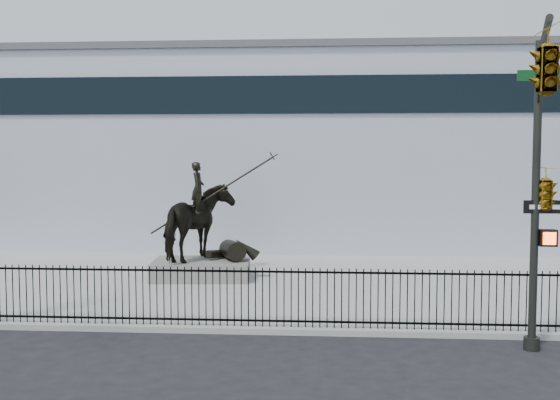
{
  "coord_description": "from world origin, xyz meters",
  "views": [
    {
      "loc": [
        2.27,
        -14.9,
        4.48
      ],
      "look_at": [
        0.81,
        6.0,
        3.02
      ],
      "focal_mm": 42.0,
      "sensor_mm": 36.0,
      "label": 1
    }
  ],
  "objects": [
    {
      "name": "statue_plinth",
      "position": [
        -2.07,
        7.57,
        0.46
      ],
      "size": [
        3.5,
        2.54,
        0.63
      ],
      "primitive_type": "cube",
      "rotation": [
        0.0,
        0.0,
        0.08
      ],
      "color": "#56534E",
      "rests_on": "plaza"
    },
    {
      "name": "picket_fence",
      "position": [
        0.0,
        1.25,
        0.9
      ],
      "size": [
        22.1,
        0.1,
        1.5
      ],
      "color": "black",
      "rests_on": "plaza"
    },
    {
      "name": "ground",
      "position": [
        0.0,
        0.0,
        0.0
      ],
      "size": [
        120.0,
        120.0,
        0.0
      ],
      "primitive_type": "plane",
      "color": "black",
      "rests_on": "ground"
    },
    {
      "name": "equestrian_statue",
      "position": [
        -2.0,
        7.57,
        2.08
      ],
      "size": [
        4.27,
        2.8,
        3.62
      ],
      "rotation": [
        0.0,
        0.0,
        0.08
      ],
      "color": "black",
      "rests_on": "statue_plinth"
    },
    {
      "name": "plaza",
      "position": [
        0.0,
        7.0,
        0.07
      ],
      "size": [
        30.0,
        12.0,
        0.15
      ],
      "primitive_type": "cube",
      "color": "gray",
      "rests_on": "ground"
    },
    {
      "name": "building",
      "position": [
        0.0,
        20.0,
        4.5
      ],
      "size": [
        44.0,
        14.0,
        9.0
      ],
      "primitive_type": "cube",
      "color": "silver",
      "rests_on": "ground"
    },
    {
      "name": "traffic_signal_right",
      "position": [
        6.47,
        -2.0,
        4.85
      ],
      "size": [
        2.17,
        6.86,
        7.0
      ],
      "color": "black",
      "rests_on": "ground"
    }
  ]
}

